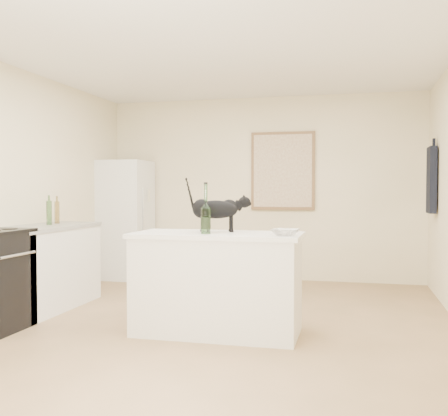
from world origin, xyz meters
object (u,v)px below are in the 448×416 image
at_px(glass_bowl, 286,232).
at_px(fridge, 125,220).
at_px(black_cat, 216,212).
at_px(wine_bottle, 206,211).

bearing_deg(glass_bowl, fridge, 134.57).
xyz_separation_m(fridge, glass_bowl, (2.68, -2.72, 0.08)).
bearing_deg(fridge, glass_bowl, -45.43).
bearing_deg(glass_bowl, black_cat, 158.34).
distance_m(black_cat, glass_bowl, 0.73).
relative_size(wine_bottle, glass_bowl, 1.65).
xyz_separation_m(black_cat, glass_bowl, (0.67, -0.26, -0.15)).
xyz_separation_m(fridge, black_cat, (2.01, -2.46, 0.23)).
bearing_deg(fridge, black_cat, -50.66).
distance_m(fridge, black_cat, 3.18).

